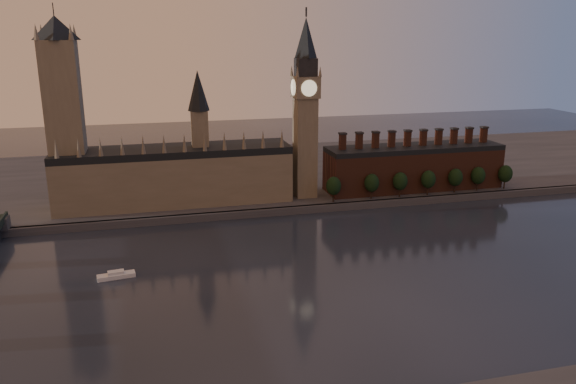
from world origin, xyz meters
name	(u,v)px	position (x,y,z in m)	size (l,w,h in m)	color
ground	(354,279)	(0.00, 0.00, 0.00)	(900.00, 900.00, 0.00)	black
north_bank	(265,173)	(0.00, 178.04, 2.00)	(900.00, 182.00, 4.00)	#494A4E
palace_of_westminster	(176,172)	(-64.41, 114.91, 21.63)	(130.00, 30.30, 74.00)	#7A6D57
victoria_tower	(64,109)	(-120.00, 115.00, 59.09)	(24.00, 24.00, 108.00)	#7A6D57
big_ben	(305,107)	(10.00, 110.00, 56.83)	(15.00, 15.00, 107.00)	#7A6D57
chimney_block	(414,167)	(80.00, 110.00, 17.82)	(110.00, 25.00, 37.00)	#562E20
embankment_tree_0	(334,186)	(22.49, 93.86, 13.47)	(8.60, 8.60, 14.88)	black
embankment_tree_1	(372,183)	(46.21, 94.77, 13.47)	(8.60, 8.60, 14.88)	black
embankment_tree_2	(400,181)	(63.92, 94.24, 13.47)	(8.60, 8.60, 14.88)	black
embankment_tree_3	(428,179)	(82.11, 94.20, 13.47)	(8.60, 8.60, 14.88)	black
embankment_tree_4	(456,177)	(100.33, 94.53, 13.47)	(8.60, 8.60, 14.88)	black
embankment_tree_5	(478,176)	(116.11, 95.17, 13.47)	(8.60, 8.60, 14.88)	black
embankment_tree_6	(505,174)	(134.97, 94.97, 13.47)	(8.60, 8.60, 14.88)	black
river_boat	(116,275)	(-94.91, 25.21, 1.16)	(15.60, 6.30, 3.03)	silver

